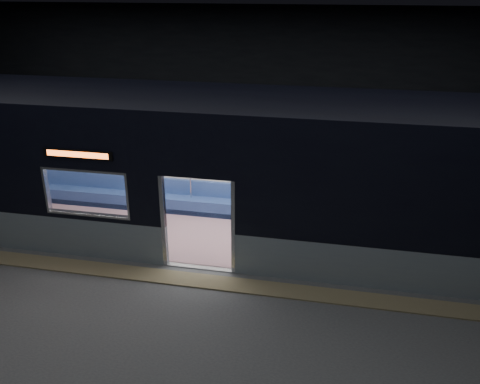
% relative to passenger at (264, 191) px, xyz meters
% --- Properties ---
extents(station_floor, '(24.00, 14.00, 0.01)m').
position_rel_passenger_xyz_m(station_floor, '(-0.95, -3.55, -0.82)').
color(station_floor, '#47494C').
rests_on(station_floor, ground).
extents(station_envelope, '(24.00, 14.00, 5.00)m').
position_rel_passenger_xyz_m(station_envelope, '(-0.95, -3.55, 2.85)').
color(station_envelope, black).
rests_on(station_envelope, station_floor).
extents(tactile_strip, '(22.80, 0.50, 0.03)m').
position_rel_passenger_xyz_m(tactile_strip, '(-0.95, -3.00, -0.80)').
color(tactile_strip, '#8C7F59').
rests_on(tactile_strip, station_floor).
extents(metro_car, '(18.00, 3.04, 3.35)m').
position_rel_passenger_xyz_m(metro_car, '(-0.95, -1.00, 1.03)').
color(metro_car, gray).
rests_on(metro_car, station_floor).
extents(passenger, '(0.44, 0.74, 1.42)m').
position_rel_passenger_xyz_m(passenger, '(0.00, 0.00, 0.00)').
color(passenger, black).
rests_on(passenger, metro_car).
extents(handbag, '(0.34, 0.32, 0.14)m').
position_rel_passenger_xyz_m(handbag, '(-0.04, -0.24, -0.13)').
color(handbag, black).
rests_on(handbag, passenger).
extents(transit_map, '(0.98, 0.03, 0.64)m').
position_rel_passenger_xyz_m(transit_map, '(1.42, 0.31, 0.65)').
color(transit_map, white).
rests_on(transit_map, metro_car).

